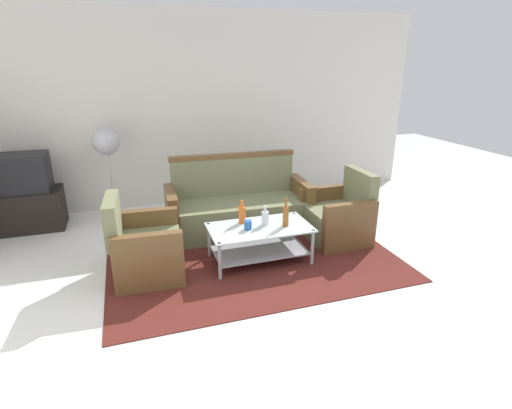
% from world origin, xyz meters
% --- Properties ---
extents(ground_plane, '(14.00, 14.00, 0.00)m').
position_xyz_m(ground_plane, '(0.00, 0.00, 0.00)').
color(ground_plane, white).
extents(wall_back, '(6.52, 0.12, 2.80)m').
position_xyz_m(wall_back, '(0.00, 3.06, 1.40)').
color(wall_back, silver).
rests_on(wall_back, ground).
extents(rug, '(3.13, 2.25, 0.01)m').
position_xyz_m(rug, '(-0.13, 0.91, 0.01)').
color(rug, '#511E19').
rests_on(rug, ground).
extents(couch, '(1.83, 0.81, 0.96)m').
position_xyz_m(couch, '(-0.07, 1.64, 0.32)').
color(couch, '#6B704C').
rests_on(couch, rug).
extents(armchair_left, '(0.74, 0.80, 0.85)m').
position_xyz_m(armchair_left, '(-1.28, 0.84, 0.29)').
color(armchair_left, '#6B704C').
rests_on(armchair_left, rug).
extents(armchair_right, '(0.70, 0.76, 0.85)m').
position_xyz_m(armchair_right, '(1.02, 1.00, 0.29)').
color(armchair_right, '#6B704C').
rests_on(armchair_right, rug).
extents(coffee_table, '(1.10, 0.60, 0.40)m').
position_xyz_m(coffee_table, '(-0.08, 0.75, 0.27)').
color(coffee_table, silver).
rests_on(coffee_table, rug).
extents(bottle_clear, '(0.08, 0.08, 0.22)m').
position_xyz_m(bottle_clear, '(-0.01, 0.78, 0.49)').
color(bottle_clear, silver).
rests_on(bottle_clear, coffee_table).
extents(bottle_orange, '(0.08, 0.08, 0.26)m').
position_xyz_m(bottle_orange, '(-0.23, 0.92, 0.51)').
color(bottle_orange, '#D85919').
rests_on(bottle_orange, coffee_table).
extents(bottle_brown, '(0.07, 0.07, 0.32)m').
position_xyz_m(bottle_brown, '(0.19, 0.69, 0.53)').
color(bottle_brown, brown).
rests_on(bottle_brown, coffee_table).
extents(cup, '(0.08, 0.08, 0.10)m').
position_xyz_m(cup, '(-0.22, 0.73, 0.46)').
color(cup, '#2659A5').
rests_on(cup, coffee_table).
extents(tv_stand, '(0.80, 0.50, 0.52)m').
position_xyz_m(tv_stand, '(-2.63, 2.55, 0.26)').
color(tv_stand, black).
rests_on(tv_stand, ground).
extents(television, '(0.60, 0.45, 0.48)m').
position_xyz_m(television, '(-2.63, 2.55, 0.76)').
color(television, black).
rests_on(television, tv_stand).
extents(pedestal_fan, '(0.36, 0.36, 1.27)m').
position_xyz_m(pedestal_fan, '(-1.60, 2.60, 1.01)').
color(pedestal_fan, '#2D2D33').
rests_on(pedestal_fan, ground).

